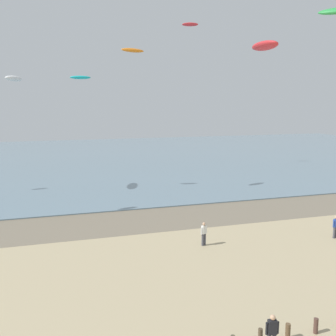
# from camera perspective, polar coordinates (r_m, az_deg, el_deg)

# --- Properties ---
(wet_sand_strip) EXTENTS (120.00, 6.74, 0.01)m
(wet_sand_strip) POSITION_cam_1_polar(r_m,az_deg,el_deg) (32.61, -12.32, -8.43)
(wet_sand_strip) COLOR #7A6D59
(wet_sand_strip) RESTS_ON ground
(sea) EXTENTS (160.00, 70.00, 0.10)m
(sea) POSITION_cam_1_polar(r_m,az_deg,el_deg) (70.07, -14.67, 1.29)
(sea) COLOR slate
(sea) RESTS_ON ground
(groyne_near) EXTENTS (21.51, 0.36, 0.71)m
(groyne_near) POSITION_cam_1_polar(r_m,az_deg,el_deg) (19.97, 23.95, -20.46)
(groyne_near) COLOR brown
(groyne_near) RESTS_ON ground
(person_nearest_camera) EXTENTS (0.57, 0.27, 1.71)m
(person_nearest_camera) POSITION_cam_1_polar(r_m,az_deg,el_deg) (31.46, 23.88, -8.01)
(person_nearest_camera) COLOR #4C4C56
(person_nearest_camera) RESTS_ON ground
(person_mid_beach) EXTENTS (0.53, 0.34, 1.71)m
(person_mid_beach) POSITION_cam_1_polar(r_m,az_deg,el_deg) (27.52, 5.41, -9.71)
(person_mid_beach) COLOR #4C4C56
(person_mid_beach) RESTS_ON ground
(person_left_flank) EXTENTS (0.56, 0.27, 1.71)m
(person_left_flank) POSITION_cam_1_polar(r_m,az_deg,el_deg) (17.25, 15.36, -22.77)
(person_left_flank) COLOR #383842
(person_left_flank) RESTS_ON ground
(kite_aloft_2) EXTENTS (2.28, 0.98, 0.44)m
(kite_aloft_2) POSITION_cam_1_polar(r_m,az_deg,el_deg) (43.30, -13.04, 13.12)
(kite_aloft_2) COLOR #19B2B7
(kite_aloft_5) EXTENTS (2.77, 1.65, 0.58)m
(kite_aloft_5) POSITION_cam_1_polar(r_m,az_deg,el_deg) (41.57, -5.34, 17.20)
(kite_aloft_5) COLOR orange
(kite_aloft_6) EXTENTS (2.09, 3.77, 0.58)m
(kite_aloft_6) POSITION_cam_1_polar(r_m,az_deg,el_deg) (44.04, -22.16, 12.34)
(kite_aloft_6) COLOR white
(kite_aloft_7) EXTENTS (2.50, 1.49, 0.66)m
(kite_aloft_7) POSITION_cam_1_polar(r_m,az_deg,el_deg) (58.97, 3.34, 20.73)
(kite_aloft_7) COLOR red
(kite_aloft_9) EXTENTS (1.33, 3.58, 0.93)m
(kite_aloft_9) POSITION_cam_1_polar(r_m,az_deg,el_deg) (33.02, 14.31, 17.37)
(kite_aloft_9) COLOR red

